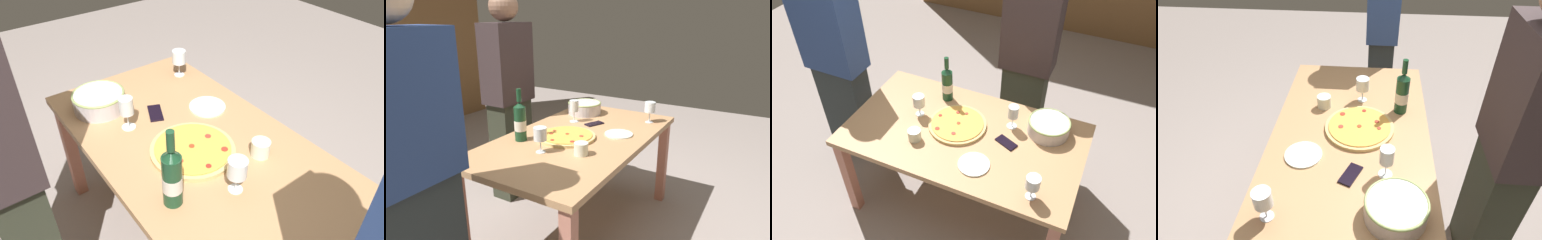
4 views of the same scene
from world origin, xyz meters
TOP-DOWN VIEW (x-y plane):
  - ground_plane at (0.00, 0.00)m, footprint 8.00×8.00m
  - dining_table at (0.00, 0.00)m, footprint 1.60×0.90m
  - pizza at (-0.07, 0.05)m, footprint 0.40×0.40m
  - serving_bowl at (0.51, 0.24)m, footprint 0.28×0.28m
  - wine_bottle at (-0.27, 0.29)m, footprint 0.08×0.08m
  - wine_glass_near_pizza at (-0.37, 0.05)m, footprint 0.08×0.08m
  - wine_glass_by_bottle at (0.56, -0.32)m, footprint 0.08×0.08m
  - wine_glass_far_left at (0.27, 0.20)m, footprint 0.07×0.07m
  - cup_amber at (-0.27, -0.19)m, footprint 0.09×0.09m
  - side_plate at (0.17, -0.23)m, footprint 0.20×0.20m
  - cell_phone at (0.29, 0.03)m, footprint 0.16×0.12m
  - person_host at (0.18, 0.79)m, footprint 0.40×0.24m
  - person_guest_left at (-1.15, 0.16)m, footprint 0.45×0.24m

SIDE VIEW (x-z plane):
  - ground_plane at x=0.00m, z-range 0.00..0.00m
  - dining_table at x=0.00m, z-range 0.28..1.03m
  - side_plate at x=0.17m, z-range 0.75..0.76m
  - cell_phone at x=0.29m, z-range 0.75..0.76m
  - pizza at x=-0.07m, z-range 0.75..0.78m
  - cup_amber at x=-0.27m, z-range 0.75..0.83m
  - serving_bowl at x=0.51m, z-range 0.75..0.86m
  - wine_glass_by_bottle at x=0.56m, z-range 0.78..0.95m
  - wine_glass_near_pizza at x=-0.37m, z-range 0.79..0.95m
  - wine_glass_far_left at x=0.27m, z-range 0.79..0.96m
  - wine_bottle at x=-0.27m, z-range 0.71..1.06m
  - person_host at x=0.18m, z-range 0.02..1.76m
  - person_guest_left at x=-1.15m, z-range 0.02..1.78m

